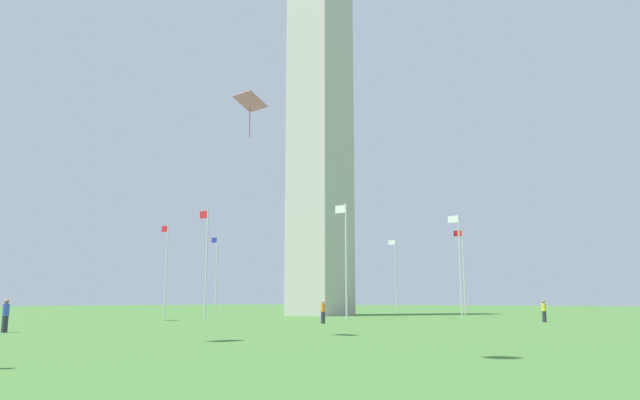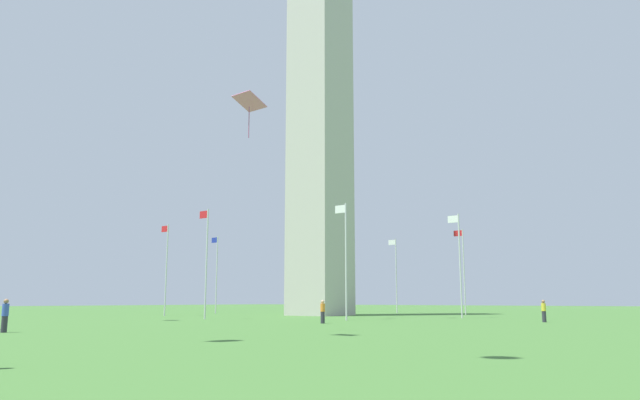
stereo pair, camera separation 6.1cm
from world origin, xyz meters
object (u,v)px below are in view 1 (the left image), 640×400
Objects in this scene: flagpole_ne at (166,266)px; person_orange_shirt at (323,312)px; flagpole_sw at (463,268)px; flagpole_e at (206,259)px; person_yellow_shirt at (544,311)px; kite_pink_diamond at (250,103)px; obelisk_monument at (320,93)px; flagpole_s at (460,261)px; flagpole_w at (396,272)px; flagpole_nw at (304,273)px; person_blue_shirt at (5,316)px; flagpole_se at (346,256)px; flagpole_n at (216,271)px.

flagpole_ne is 5.89× the size of person_orange_shirt.
flagpole_e is at bearing 67.50° from flagpole_sw.
kite_pink_diamond reaches higher than person_yellow_shirt.
obelisk_monument is 25.13m from flagpole_s.
obelisk_monument is 5.21× the size of flagpole_w.
person_orange_shirt is at bearing 173.86° from flagpole_e.
kite_pink_diamond is at bearing 126.29° from flagpole_nw.
obelisk_monument reaches higher than kite_pink_diamond.
flagpole_e reaches higher than person_yellow_shirt.
flagpole_ne and flagpole_w have the same top height.
flagpole_ne and flagpole_e have the same top height.
person_blue_shirt is at bearing 20.29° from kite_pink_diamond.
person_orange_shirt is 0.81× the size of kite_pink_diamond.
flagpole_se and flagpole_nw have the same top height.
person_orange_shirt is at bearing 127.95° from obelisk_monument.
flagpole_n is 1.00× the size of flagpole_w.
flagpole_ne reaches higher than person_blue_shirt.
flagpole_s is (-16.01, -16.01, 0.00)m from flagpole_e.
person_blue_shirt is (-19.63, 47.77, -4.29)m from flagpole_nw.
flagpole_ne reaches higher than person_orange_shirt.
person_orange_shirt is (-29.70, 17.49, -4.32)m from flagpole_n.
obelisk_monument is 5.21× the size of flagpole_nw.
flagpole_e is 32.03m from flagpole_w.
flagpole_nw is at bearing 31.38° from person_blue_shirt.
flagpole_e is at bearing 63.95° from person_orange_shirt.
flagpole_n reaches higher than person_blue_shirt.
obelisk_monument reaches higher than flagpole_sw.
flagpole_ne and flagpole_nw have the same top height.
flagpole_ne and flagpole_se have the same top height.
person_yellow_shirt is (-9.05, 5.80, -4.31)m from flagpole_s.
person_yellow_shirt is at bearing 154.79° from flagpole_nw.
flagpole_ne is at bearing 55.10° from person_yellow_shirt.
flagpole_n is at bearing -22.50° from flagpole_se.
person_yellow_shirt is at bearing 128.74° from flagpole_sw.
flagpole_w is 4.75× the size of kite_pink_diamond.
flagpole_s is 37.50m from person_blue_shirt.
kite_pink_diamond reaches higher than flagpole_ne.
flagpole_ne is 29.59m from flagpole_s.
person_orange_shirt is (-25.01, 6.16, -4.32)m from flagpole_ne.
person_blue_shirt is at bearing 112.12° from flagpole_e.
flagpole_e and flagpole_w have the same top height.
person_yellow_shirt is at bearing 166.94° from obelisk_monument.
person_blue_shirt is (-8.25, 36.45, -23.71)m from obelisk_monument.
obelisk_monument is at bearing 45.13° from flagpole_sw.
kite_pink_diamond is (-4.44, 31.95, 5.42)m from flagpole_s.
flagpole_n is at bearing -45.00° from flagpole_e.
kite_pink_diamond is at bearing 147.01° from flagpole_ne.
kite_pink_diamond is at bearing -60.67° from person_blue_shirt.
flagpole_ne is 37.06m from person_yellow_shirt.
person_blue_shirt is at bearing 123.71° from flagpole_n.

